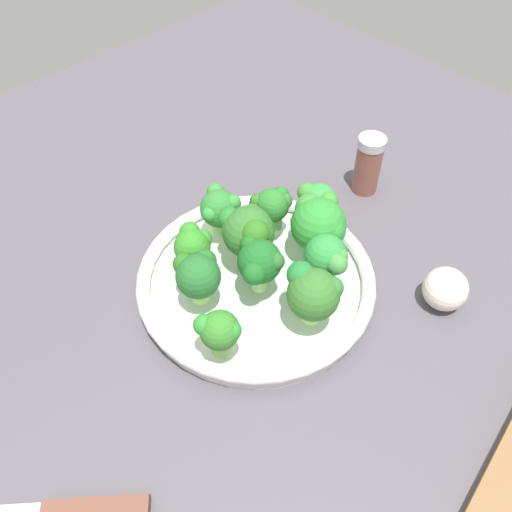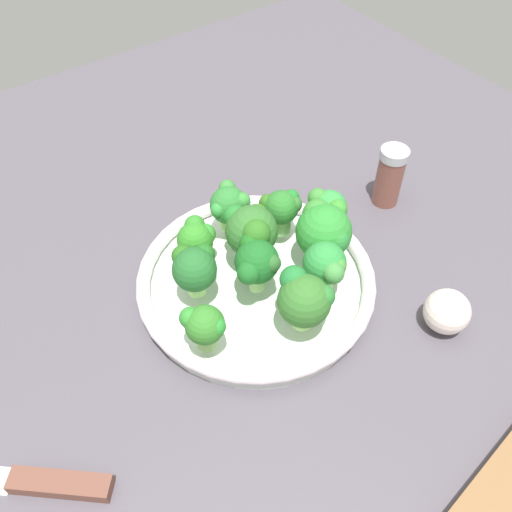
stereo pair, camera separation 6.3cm
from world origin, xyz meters
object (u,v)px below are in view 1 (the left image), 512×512
at_px(bowl, 256,281).
at_px(broccoli_floret_3, 319,224).
at_px(broccoli_floret_7, 319,201).
at_px(garlic_bulb, 445,289).
at_px(pepper_shaker, 368,164).
at_px(broccoli_floret_9, 219,209).
at_px(broccoli_floret_10, 198,275).
at_px(broccoli_floret_8, 327,258).
at_px(broccoli_floret_5, 219,331).
at_px(broccoli_floret_4, 313,293).
at_px(broccoli_floret_1, 248,232).
at_px(broccoli_floret_2, 272,206).
at_px(broccoli_floret_0, 193,245).
at_px(broccoli_floret_6, 259,262).

bearing_deg(bowl, broccoli_floret_3, 164.92).
relative_size(broccoli_floret_7, garlic_bulb, 1.18).
bearing_deg(broccoli_floret_7, pepper_shaker, -171.69).
distance_m(broccoli_floret_9, broccoli_floret_10, 0.11).
xyz_separation_m(broccoli_floret_8, broccoli_floret_10, (0.12, -0.08, -0.00)).
distance_m(broccoli_floret_5, broccoli_floret_8, 0.15).
bearing_deg(broccoli_floret_4, broccoli_floret_9, -96.81).
height_order(broccoli_floret_1, broccoli_floret_7, broccoli_floret_1).
xyz_separation_m(broccoli_floret_7, broccoli_floret_9, (0.09, -0.08, -0.01)).
xyz_separation_m(broccoli_floret_2, broccoli_floret_9, (0.05, -0.04, -0.00)).
bearing_deg(pepper_shaker, broccoli_floret_2, -5.82).
bearing_deg(broccoli_floret_10, broccoli_floret_4, 123.00).
bearing_deg(bowl, broccoli_floret_2, -149.05).
height_order(garlic_bulb, pepper_shaker, pepper_shaker).
relative_size(broccoli_floret_0, pepper_shaker, 0.60).
xyz_separation_m(broccoli_floret_0, broccoli_floret_6, (-0.03, 0.08, 0.01)).
bearing_deg(broccoli_floret_2, broccoli_floret_4, 61.64).
xyz_separation_m(broccoli_floret_3, broccoli_floret_7, (-0.03, -0.03, -0.00)).
bearing_deg(broccoli_floret_2, broccoli_floret_10, 8.58).
bearing_deg(broccoli_floret_0, broccoli_floret_1, 141.79).
height_order(broccoli_floret_3, broccoli_floret_8, broccoli_floret_3).
bearing_deg(broccoli_floret_5, pepper_shaker, -167.91).
relative_size(broccoli_floret_2, pepper_shaker, 0.68).
bearing_deg(broccoli_floret_8, broccoli_floret_10, -35.24).
relative_size(broccoli_floret_0, garlic_bulb, 1.01).
xyz_separation_m(broccoli_floret_8, broccoli_floret_9, (0.03, -0.15, -0.00)).
bearing_deg(broccoli_floret_10, broccoli_floret_8, 144.76).
distance_m(broccoli_floret_1, pepper_shaker, 0.23).
xyz_separation_m(broccoli_floret_1, garlic_bulb, (-0.13, 0.19, -0.05)).
bearing_deg(bowl, broccoli_floret_10, -16.28).
distance_m(broccoli_floret_7, pepper_shaker, 0.13).
height_order(broccoli_floret_6, broccoli_floret_7, broccoli_floret_6).
xyz_separation_m(broccoli_floret_0, broccoli_floret_4, (-0.04, 0.15, 0.01)).
xyz_separation_m(broccoli_floret_3, garlic_bulb, (-0.06, 0.15, -0.04)).
xyz_separation_m(broccoli_floret_1, broccoli_floret_4, (0.01, 0.11, -0.01)).
distance_m(broccoli_floret_8, broccoli_floret_10, 0.15).
xyz_separation_m(broccoli_floret_0, broccoli_floret_10, (0.03, 0.04, 0.01)).
height_order(broccoli_floret_6, broccoli_floret_10, broccoli_floret_6).
distance_m(broccoli_floret_4, broccoli_floret_5, 0.11).
height_order(broccoli_floret_2, pepper_shaker, broccoli_floret_2).
bearing_deg(broccoli_floret_10, broccoli_floret_7, 175.11).
distance_m(broccoli_floret_1, broccoli_floret_9, 0.06).
xyz_separation_m(bowl, broccoli_floret_10, (0.07, -0.02, 0.05)).
distance_m(broccoli_floret_8, garlic_bulb, 0.15).
height_order(broccoli_floret_6, pepper_shaker, broccoli_floret_6).
bearing_deg(broccoli_floret_6, bowl, -125.17).
xyz_separation_m(broccoli_floret_1, broccoli_floret_3, (-0.07, 0.05, -0.01)).
bearing_deg(broccoli_floret_2, broccoli_floret_1, 17.05).
height_order(bowl, broccoli_floret_2, broccoli_floret_2).
bearing_deg(pepper_shaker, broccoli_floret_1, 0.08).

